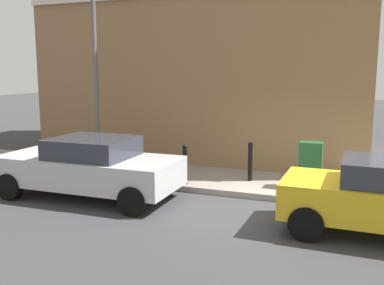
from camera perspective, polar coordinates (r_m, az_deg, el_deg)
name	(u,v)px	position (r m, az deg, el deg)	size (l,w,h in m)	color
ground	(272,213)	(9.59, 10.54, -9.17)	(80.00, 80.00, 0.00)	#38383A
sidewalk	(90,168)	(13.66, -13.36, -3.31)	(2.37, 30.00, 0.15)	gray
corner_building	(219,38)	(16.69, 3.66, 13.65)	(7.56, 10.81, 8.51)	olive
car_silver	(90,166)	(10.70, -13.36, -3.10)	(1.99, 4.40, 1.46)	#B7B7BC
utility_cabinet	(310,166)	(11.15, 15.39, -3.07)	(0.46, 0.61, 1.15)	#1E4C28
bollard_near_cabinet	(250,160)	(11.49, 7.71, -2.33)	(0.14, 0.14, 1.04)	black
bollard_far_kerb	(185,163)	(11.06, -0.93, -2.70)	(0.14, 0.14, 1.04)	black
lamppost	(95,61)	(12.85, -12.71, 10.43)	(0.20, 0.44, 5.72)	#59595B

